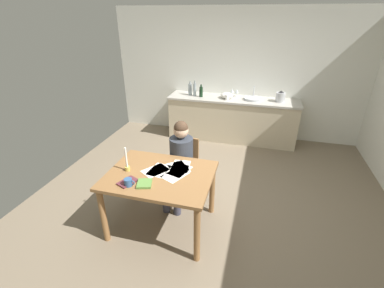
{
  "coord_description": "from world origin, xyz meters",
  "views": [
    {
      "loc": [
        0.56,
        -3.05,
        2.44
      ],
      "look_at": [
        -0.29,
        0.07,
        0.85
      ],
      "focal_mm": 24.76,
      "sensor_mm": 36.0,
      "label": 1
    }
  ],
  "objects_px": {
    "candlestick": "(127,164)",
    "chair_at_table": "(184,165)",
    "dining_table": "(160,182)",
    "teacup_on_counter": "(227,97)",
    "mixing_bowl": "(227,95)",
    "wine_glass_by_kettle": "(232,91)",
    "book_magazine": "(128,182)",
    "bottle_vinegar": "(195,90)",
    "bottle_oil": "(190,89)",
    "coffee_mug": "(128,182)",
    "person_seated": "(180,158)",
    "wine_glass_near_sink": "(237,91)",
    "stovetop_kettle": "(281,97)",
    "book_cookery": "(144,184)",
    "sink_unit": "(253,99)",
    "bottle_wine_red": "(201,92)"
  },
  "relations": [
    {
      "from": "teacup_on_counter",
      "to": "mixing_bowl",
      "type": "bearing_deg",
      "value": 103.01
    },
    {
      "from": "coffee_mug",
      "to": "bottle_vinegar",
      "type": "distance_m",
      "value": 3.14
    },
    {
      "from": "candlestick",
      "to": "book_cookery",
      "type": "relative_size",
      "value": 1.73
    },
    {
      "from": "chair_at_table",
      "to": "stovetop_kettle",
      "type": "distance_m",
      "value": 2.58
    },
    {
      "from": "bottle_vinegar",
      "to": "teacup_on_counter",
      "type": "bearing_deg",
      "value": -9.16
    },
    {
      "from": "book_cookery",
      "to": "bottle_oil",
      "type": "xyz_separation_m",
      "value": [
        -0.34,
        3.11,
        0.24
      ]
    },
    {
      "from": "candlestick",
      "to": "chair_at_table",
      "type": "bearing_deg",
      "value": 57.31
    },
    {
      "from": "chair_at_table",
      "to": "stovetop_kettle",
      "type": "relative_size",
      "value": 3.98
    },
    {
      "from": "person_seated",
      "to": "sink_unit",
      "type": "relative_size",
      "value": 3.32
    },
    {
      "from": "dining_table",
      "to": "chair_at_table",
      "type": "xyz_separation_m",
      "value": [
        0.07,
        0.71,
        -0.17
      ]
    },
    {
      "from": "book_magazine",
      "to": "bottle_wine_red",
      "type": "distance_m",
      "value": 3.07
    },
    {
      "from": "bottle_wine_red",
      "to": "mixing_bowl",
      "type": "distance_m",
      "value": 0.53
    },
    {
      "from": "bottle_vinegar",
      "to": "mixing_bowl",
      "type": "bearing_deg",
      "value": 0.67
    },
    {
      "from": "coffee_mug",
      "to": "stovetop_kettle",
      "type": "relative_size",
      "value": 0.55
    },
    {
      "from": "chair_at_table",
      "to": "bottle_oil",
      "type": "height_order",
      "value": "bottle_oil"
    },
    {
      "from": "book_magazine",
      "to": "bottle_wine_red",
      "type": "relative_size",
      "value": 0.83
    },
    {
      "from": "book_cookery",
      "to": "bottle_vinegar",
      "type": "relative_size",
      "value": 0.55
    },
    {
      "from": "person_seated",
      "to": "wine_glass_by_kettle",
      "type": "bearing_deg",
      "value": 81.24
    },
    {
      "from": "stovetop_kettle",
      "to": "teacup_on_counter",
      "type": "relative_size",
      "value": 1.97
    },
    {
      "from": "wine_glass_near_sink",
      "to": "teacup_on_counter",
      "type": "bearing_deg",
      "value": -117.25
    },
    {
      "from": "book_cookery",
      "to": "wine_glass_near_sink",
      "type": "xyz_separation_m",
      "value": [
        0.62,
        3.26,
        0.23
      ]
    },
    {
      "from": "chair_at_table",
      "to": "wine_glass_by_kettle",
      "type": "xyz_separation_m",
      "value": [
        0.37,
        2.3,
        0.52
      ]
    },
    {
      "from": "dining_table",
      "to": "person_seated",
      "type": "distance_m",
      "value": 0.57
    },
    {
      "from": "candlestick",
      "to": "mixing_bowl",
      "type": "distance_m",
      "value": 2.96
    },
    {
      "from": "bottle_oil",
      "to": "bottle_vinegar",
      "type": "bearing_deg",
      "value": -21.47
    },
    {
      "from": "mixing_bowl",
      "to": "wine_glass_by_kettle",
      "type": "bearing_deg",
      "value": 64.59
    },
    {
      "from": "chair_at_table",
      "to": "bottle_oil",
      "type": "distance_m",
      "value": 2.28
    },
    {
      "from": "dining_table",
      "to": "wine_glass_near_sink",
      "type": "distance_m",
      "value": 3.08
    },
    {
      "from": "book_magazine",
      "to": "teacup_on_counter",
      "type": "relative_size",
      "value": 1.87
    },
    {
      "from": "chair_at_table",
      "to": "wine_glass_near_sink",
      "type": "xyz_separation_m",
      "value": [
        0.46,
        2.3,
        0.52
      ]
    },
    {
      "from": "wine_glass_near_sink",
      "to": "mixing_bowl",
      "type": "bearing_deg",
      "value": -135.47
    },
    {
      "from": "dining_table",
      "to": "stovetop_kettle",
      "type": "height_order",
      "value": "stovetop_kettle"
    },
    {
      "from": "bottle_wine_red",
      "to": "teacup_on_counter",
      "type": "height_order",
      "value": "bottle_wine_red"
    },
    {
      "from": "coffee_mug",
      "to": "wine_glass_near_sink",
      "type": "relative_size",
      "value": 0.79
    },
    {
      "from": "dining_table",
      "to": "book_cookery",
      "type": "relative_size",
      "value": 7.02
    },
    {
      "from": "coffee_mug",
      "to": "mixing_bowl",
      "type": "height_order",
      "value": "mixing_bowl"
    },
    {
      "from": "book_cookery",
      "to": "wine_glass_by_kettle",
      "type": "height_order",
      "value": "wine_glass_by_kettle"
    },
    {
      "from": "bottle_wine_red",
      "to": "chair_at_table",
      "type": "bearing_deg",
      "value": -83.24
    },
    {
      "from": "dining_table",
      "to": "book_cookery",
      "type": "distance_m",
      "value": 0.28
    },
    {
      "from": "dining_table",
      "to": "teacup_on_counter",
      "type": "relative_size",
      "value": 10.98
    },
    {
      "from": "bottle_oil",
      "to": "wine_glass_by_kettle",
      "type": "relative_size",
      "value": 1.86
    },
    {
      "from": "stovetop_kettle",
      "to": "wine_glass_by_kettle",
      "type": "bearing_deg",
      "value": 171.09
    },
    {
      "from": "book_magazine",
      "to": "teacup_on_counter",
      "type": "xyz_separation_m",
      "value": [
        0.66,
        2.97,
        0.18
      ]
    },
    {
      "from": "book_magazine",
      "to": "book_cookery",
      "type": "relative_size",
      "value": 1.19
    },
    {
      "from": "bottle_oil",
      "to": "coffee_mug",
      "type": "bearing_deg",
      "value": -86.64
    },
    {
      "from": "candlestick",
      "to": "wine_glass_near_sink",
      "type": "bearing_deg",
      "value": 72.88
    },
    {
      "from": "sink_unit",
      "to": "wine_glass_near_sink",
      "type": "relative_size",
      "value": 2.34
    },
    {
      "from": "chair_at_table",
      "to": "wine_glass_by_kettle",
      "type": "bearing_deg",
      "value": 80.95
    },
    {
      "from": "person_seated",
      "to": "bottle_vinegar",
      "type": "relative_size",
      "value": 3.77
    },
    {
      "from": "book_magazine",
      "to": "mixing_bowl",
      "type": "relative_size",
      "value": 0.82
    }
  ]
}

